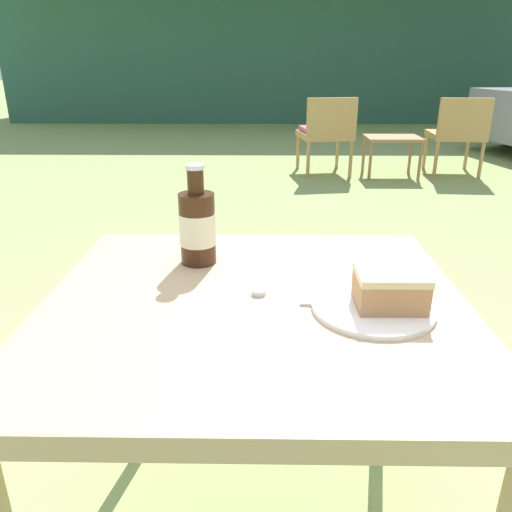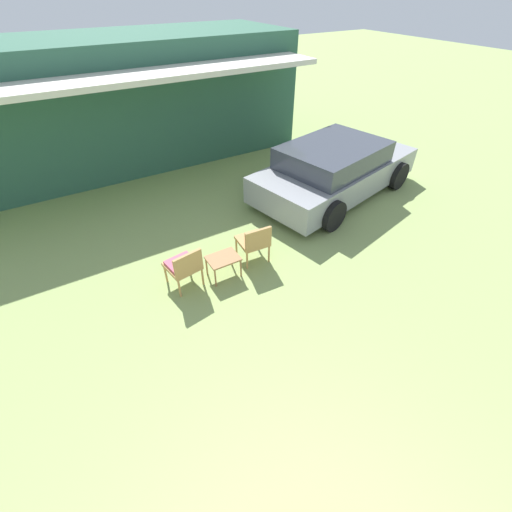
{
  "view_description": "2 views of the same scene",
  "coord_description": "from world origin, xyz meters",
  "views": [
    {
      "loc": [
        0.01,
        -0.86,
        1.14
      ],
      "look_at": [
        0.0,
        0.1,
        0.76
      ],
      "focal_mm": 35.0,
      "sensor_mm": 36.0,
      "label": 1
    },
    {
      "loc": [
        -0.5,
        0.13,
        4.18
      ],
      "look_at": [
        1.54,
        3.56,
        0.9
      ],
      "focal_mm": 24.0,
      "sensor_mm": 36.0,
      "label": 2
    }
  ],
  "objects": [
    {
      "name": "parked_car",
      "position": [
        4.98,
        5.67,
        0.63
      ],
      "size": [
        4.59,
        2.78,
        1.27
      ],
      "rotation": [
        0.0,
        0.0,
        0.22
      ],
      "color": "gray",
      "rests_on": "ground_plane"
    },
    {
      "name": "wicker_chair_plain",
      "position": [
        2.02,
        4.42,
        0.46
      ],
      "size": [
        0.54,
        0.56,
        0.79
      ],
      "rotation": [
        0.0,
        0.0,
        3.08
      ],
      "color": "#B2844C",
      "rests_on": "ground_plane"
    },
    {
      "name": "cabin_building",
      "position": [
        0.6,
        10.48,
        1.55
      ],
      "size": [
        10.91,
        4.44,
        3.07
      ],
      "color": "#2D5B47",
      "rests_on": "ground_plane"
    },
    {
      "name": "garden_side_table",
      "position": [
        1.33,
        4.33,
        0.36
      ],
      "size": [
        0.55,
        0.41,
        0.41
      ],
      "color": "#996B42",
      "rests_on": "ground_plane"
    },
    {
      "name": "wicker_chair_cushioned",
      "position": [
        0.66,
        4.44,
        0.46
      ],
      "size": [
        0.58,
        0.6,
        0.79
      ],
      "rotation": [
        0.0,
        0.0,
        3.3
      ],
      "color": "#B2844C",
      "rests_on": "ground_plane"
    }
  ]
}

